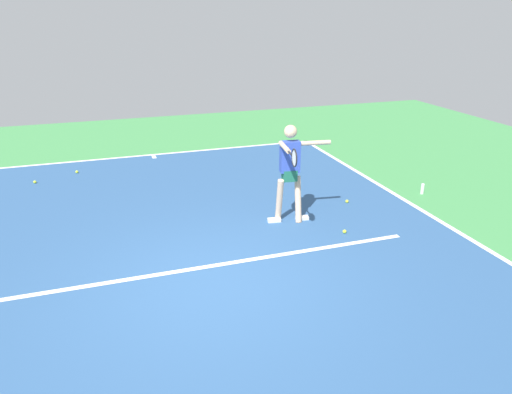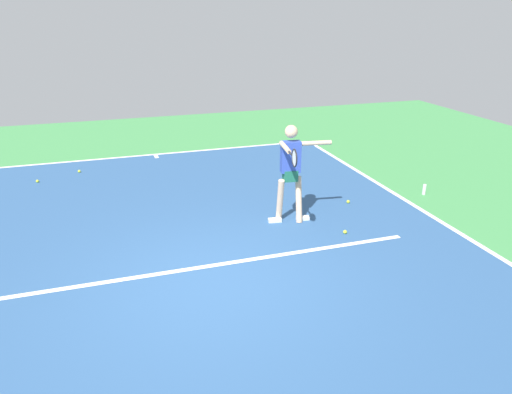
# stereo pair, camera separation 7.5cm
# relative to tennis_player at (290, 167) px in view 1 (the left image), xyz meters

# --- Properties ---
(ground_plane) EXTENTS (23.40, 23.40, 0.00)m
(ground_plane) POSITION_rel_tennis_player_xyz_m (1.82, 1.67, -1.04)
(ground_plane) COLOR #428E4C
(court_surface) EXTENTS (9.01, 13.76, 0.00)m
(court_surface) POSITION_rel_tennis_player_xyz_m (1.82, 1.67, -1.04)
(court_surface) COLOR #2D5484
(court_surface) RESTS_ON ground_plane
(court_line_baseline_near) EXTENTS (9.01, 0.10, 0.01)m
(court_line_baseline_near) POSITION_rel_tennis_player_xyz_m (1.82, -5.16, -1.04)
(court_line_baseline_near) COLOR white
(court_line_baseline_near) RESTS_ON ground_plane
(court_line_sideline_left) EXTENTS (0.10, 13.76, 0.01)m
(court_line_sideline_left) POSITION_rel_tennis_player_xyz_m (-2.64, 1.67, -1.04)
(court_line_sideline_left) COLOR white
(court_line_sideline_left) RESTS_ON ground_plane
(court_line_service) EXTENTS (6.75, 0.10, 0.01)m
(court_line_service) POSITION_rel_tennis_player_xyz_m (1.82, 1.15, -1.04)
(court_line_service) COLOR white
(court_line_service) RESTS_ON ground_plane
(court_line_centre_mark) EXTENTS (0.10, 0.30, 0.01)m
(court_line_centre_mark) POSITION_rel_tennis_player_xyz_m (1.82, -4.96, -1.04)
(court_line_centre_mark) COLOR white
(court_line_centre_mark) RESTS_ON ground_plane
(tennis_player) EXTENTS (1.11, 1.20, 1.80)m
(tennis_player) POSITION_rel_tennis_player_xyz_m (0.00, 0.00, 0.00)
(tennis_player) COLOR beige
(tennis_player) RESTS_ON ground_plane
(tennis_ball_far_corner) EXTENTS (0.07, 0.07, 0.07)m
(tennis_ball_far_corner) POSITION_rel_tennis_player_xyz_m (-0.73, 0.76, -1.01)
(tennis_ball_far_corner) COLOR #CCE033
(tennis_ball_far_corner) RESTS_ON ground_plane
(tennis_ball_near_player) EXTENTS (0.07, 0.07, 0.07)m
(tennis_ball_near_player) POSITION_rel_tennis_player_xyz_m (-1.45, -0.48, -1.01)
(tennis_ball_near_player) COLOR #CCE033
(tennis_ball_near_player) RESTS_ON ground_plane
(tennis_ball_near_service_line) EXTENTS (0.07, 0.07, 0.07)m
(tennis_ball_near_service_line) POSITION_rel_tennis_player_xyz_m (4.60, -3.71, -1.01)
(tennis_ball_near_service_line) COLOR #CCE033
(tennis_ball_near_service_line) RESTS_ON ground_plane
(tennis_ball_by_baseline) EXTENTS (0.07, 0.07, 0.07)m
(tennis_ball_by_baseline) POSITION_rel_tennis_player_xyz_m (3.72, -4.17, -1.01)
(tennis_ball_by_baseline) COLOR #CCE033
(tennis_ball_by_baseline) RESTS_ON ground_plane
(water_bottle) EXTENTS (0.07, 0.07, 0.22)m
(water_bottle) POSITION_rel_tennis_player_xyz_m (-3.19, -0.43, -0.93)
(water_bottle) COLOR white
(water_bottle) RESTS_ON ground_plane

